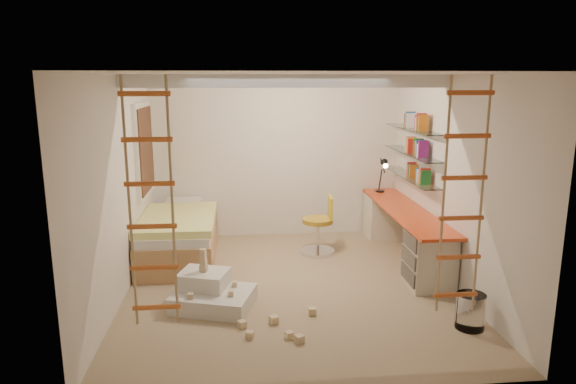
{
  "coord_description": "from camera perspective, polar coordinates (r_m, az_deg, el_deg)",
  "views": [
    {
      "loc": [
        -0.62,
        -5.99,
        2.54
      ],
      "look_at": [
        0.0,
        0.3,
        1.15
      ],
      "focal_mm": 32.0,
      "sensor_mm": 36.0,
      "label": 1
    }
  ],
  "objects": [
    {
      "name": "floor",
      "position": [
        6.53,
        0.26,
        -10.47
      ],
      "size": [
        4.5,
        4.5,
        0.0
      ],
      "primitive_type": "plane",
      "color": "#9E8765",
      "rests_on": "ground"
    },
    {
      "name": "ceiling_beam",
      "position": [
        6.32,
        -0.0,
        12.23
      ],
      "size": [
        4.0,
        0.18,
        0.16
      ],
      "primitive_type": "cube",
      "color": "white",
      "rests_on": "ceiling"
    },
    {
      "name": "window_frame",
      "position": [
        7.67,
        -15.77,
        4.53
      ],
      "size": [
        0.06,
        1.15,
        1.35
      ],
      "primitive_type": "cube",
      "color": "white",
      "rests_on": "wall_left"
    },
    {
      "name": "window_blind",
      "position": [
        7.67,
        -15.47,
        4.54
      ],
      "size": [
        0.02,
        1.0,
        1.2
      ],
      "primitive_type": "cube",
      "color": "#4C2D1E",
      "rests_on": "window_frame"
    },
    {
      "name": "rope_ladder_left",
      "position": [
        4.42,
        -14.99,
        -1.44
      ],
      "size": [
        0.41,
        0.04,
        2.13
      ],
      "primitive_type": null,
      "color": "orange",
      "rests_on": "ceiling"
    },
    {
      "name": "rope_ladder_right",
      "position": [
        4.78,
        18.84,
        -0.65
      ],
      "size": [
        0.41,
        0.04,
        2.13
      ],
      "primitive_type": null,
      "color": "#CB4A22",
      "rests_on": "ceiling"
    },
    {
      "name": "waste_bin",
      "position": [
        5.78,
        19.61,
        -12.37
      ],
      "size": [
        0.3,
        0.3,
        0.37
      ],
      "primitive_type": "cylinder",
      "color": "white",
      "rests_on": "floor"
    },
    {
      "name": "desk",
      "position": [
        7.54,
        12.7,
        -4.35
      ],
      "size": [
        0.56,
        2.8,
        0.75
      ],
      "color": "#DD441A",
      "rests_on": "floor"
    },
    {
      "name": "shelves",
      "position": [
        7.61,
        13.56,
        4.21
      ],
      "size": [
        0.25,
        1.8,
        0.71
      ],
      "color": "white",
      "rests_on": "wall_right"
    },
    {
      "name": "bed",
      "position": [
        7.59,
        -11.93,
        -4.79
      ],
      "size": [
        1.02,
        2.0,
        0.69
      ],
      "color": "#AD7F51",
      "rests_on": "floor"
    },
    {
      "name": "task_lamp",
      "position": [
        8.26,
        10.57,
        2.42
      ],
      "size": [
        0.14,
        0.36,
        0.57
      ],
      "color": "black",
      "rests_on": "desk"
    },
    {
      "name": "swivel_chair",
      "position": [
        7.62,
        3.5,
        -4.53
      ],
      "size": [
        0.55,
        0.55,
        0.87
      ],
      "color": "#AF8821",
      "rests_on": "floor"
    },
    {
      "name": "play_platform",
      "position": [
        6.03,
        -8.57,
        -11.09
      ],
      "size": [
        1.02,
        0.9,
        0.38
      ],
      "color": "silver",
      "rests_on": "floor"
    },
    {
      "name": "toy_blocks",
      "position": [
        5.69,
        -5.06,
        -11.75
      ],
      "size": [
        1.4,
        1.12,
        0.65
      ],
      "color": "#CCB284",
      "rests_on": "floor"
    },
    {
      "name": "books",
      "position": [
        7.6,
        13.61,
        5.08
      ],
      "size": [
        0.14,
        0.7,
        0.92
      ],
      "color": "#1E722D",
      "rests_on": "shelves"
    }
  ]
}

